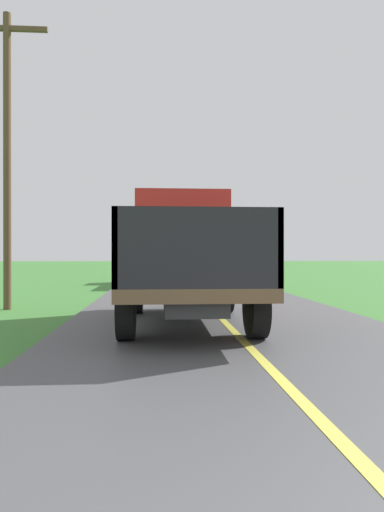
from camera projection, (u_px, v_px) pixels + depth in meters
banana_truck_near at (183, 253)px, 9.91m from camera, size 2.38×5.82×2.80m
banana_truck_far at (175, 254)px, 23.31m from camera, size 2.38×5.81×2.80m
utility_pole_roadside at (7, 150)px, 12.03m from camera, size 2.08×0.20×7.75m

